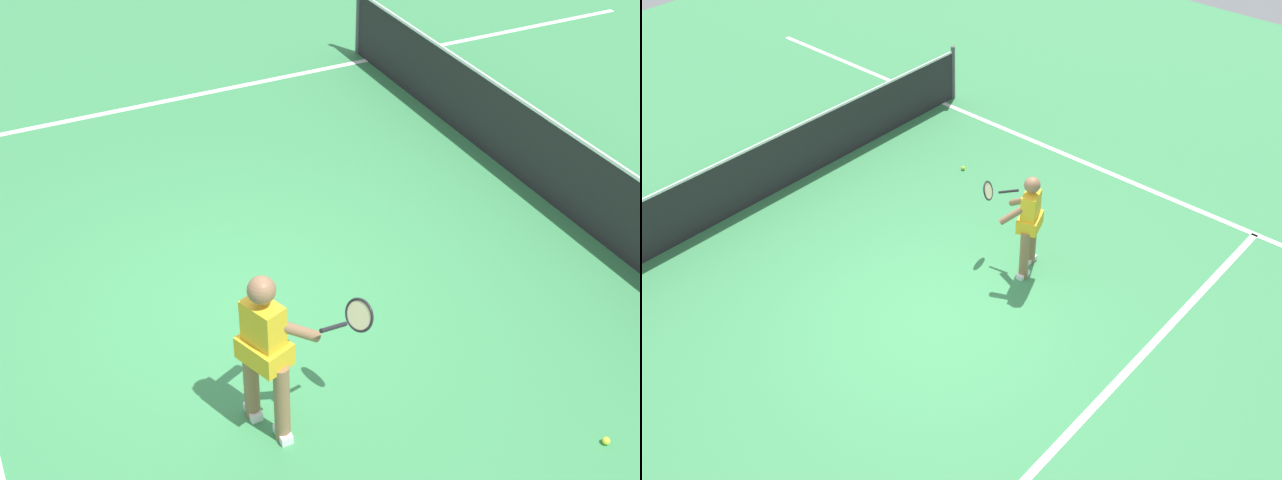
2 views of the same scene
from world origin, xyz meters
The scene contains 5 objects.
ground_plane centered at (0.00, 0.00, 0.00)m, with size 25.12×25.12×0.00m, color #38844C.
sideline_left_marking centered at (-4.54, 0.00, 0.00)m, with size 0.10×17.33×0.01m, color white.
court_net centered at (0.00, 3.90, 0.50)m, with size 9.75×0.08×1.06m.
tennis_player centered at (1.62, -0.32, 0.85)m, with size 0.66×1.10×1.55m.
tennis_ball_mid centered at (3.00, 2.04, 0.03)m, with size 0.07×0.07×0.07m, color #D1E533.
Camera 1 is at (6.39, -2.18, 5.49)m, focal length 49.55 mm.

